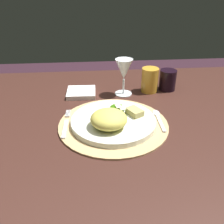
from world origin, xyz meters
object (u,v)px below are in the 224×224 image
object	(u,v)px
fork	(66,124)
wine_glass	(123,71)
dining_table	(129,148)
spoon	(158,117)
dark_tumbler	(168,80)
napkin	(81,92)
amber_tumbler	(150,80)
dinner_plate	(113,121)

from	to	relation	value
fork	wine_glass	world-z (taller)	wine_glass
dining_table	spoon	xyz separation A→B (m)	(0.09, -0.02, 0.13)
spoon	dark_tumbler	bearing A→B (deg)	67.60
napkin	amber_tumbler	distance (m)	0.28
spoon	amber_tumbler	xyz separation A→B (m)	(0.02, 0.22, 0.04)
dinner_plate	wine_glass	bearing A→B (deg)	75.54
fork	napkin	bearing A→B (deg)	79.59
fork	dark_tumbler	xyz separation A→B (m)	(0.40, 0.26, 0.03)
spoon	napkin	xyz separation A→B (m)	(-0.26, 0.22, 0.00)
dining_table	spoon	bearing A→B (deg)	-9.54
dark_tumbler	amber_tumbler	bearing A→B (deg)	-171.18
dining_table	fork	bearing A→B (deg)	-170.13
wine_glass	dark_tumbler	xyz separation A→B (m)	(0.19, 0.03, -0.06)
dinner_plate	dark_tumbler	bearing A→B (deg)	46.36
spoon	dark_tumbler	distance (m)	0.26
dinner_plate	dark_tumbler	size ratio (longest dim) A/B	3.22
dining_table	dinner_plate	xyz separation A→B (m)	(-0.06, -0.04, 0.14)
napkin	wine_glass	size ratio (longest dim) A/B	0.77
fork	napkin	xyz separation A→B (m)	(0.04, 0.24, 0.00)
dinner_plate	fork	bearing A→B (deg)	179.01
dinner_plate	spoon	size ratio (longest dim) A/B	1.96
dining_table	fork	world-z (taller)	fork
amber_tumbler	dark_tumbler	size ratio (longest dim) A/B	1.18
wine_glass	dark_tumbler	bearing A→B (deg)	9.30
napkin	amber_tumbler	xyz separation A→B (m)	(0.28, 0.01, 0.04)
wine_glass	dark_tumbler	distance (m)	0.20
napkin	dark_tumbler	bearing A→B (deg)	3.24
amber_tumbler	wine_glass	bearing A→B (deg)	-170.37
spoon	amber_tumbler	distance (m)	0.23
wine_glass	amber_tumbler	bearing A→B (deg)	9.63
dining_table	wine_glass	xyz separation A→B (m)	(-0.00, 0.19, 0.22)
spoon	wine_glass	size ratio (longest dim) A/B	0.96
fork	amber_tumbler	xyz separation A→B (m)	(0.32, 0.25, 0.04)
wine_glass	amber_tumbler	distance (m)	0.12
spoon	dinner_plate	bearing A→B (deg)	-170.83
napkin	amber_tumbler	world-z (taller)	amber_tumbler
dinner_plate	wine_glass	size ratio (longest dim) A/B	1.87
dinner_plate	napkin	bearing A→B (deg)	113.96
dark_tumbler	fork	bearing A→B (deg)	-147.12
fork	dark_tumbler	bearing A→B (deg)	32.88
dark_tumbler	dining_table	bearing A→B (deg)	-130.23
fork	wine_glass	distance (m)	0.32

